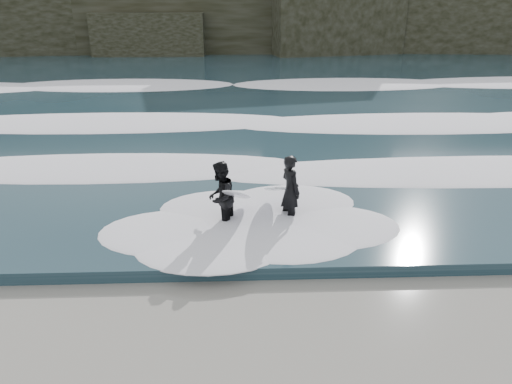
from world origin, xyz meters
TOP-DOWN VIEW (x-y plane):
  - ground at (0.00, 0.00)m, footprint 120.00×120.00m
  - sea at (0.00, 29.00)m, footprint 90.00×52.00m
  - headland at (0.00, 46.00)m, footprint 70.00×9.00m
  - foam_near at (0.00, 9.00)m, footprint 60.00×3.20m
  - foam_mid at (0.00, 16.00)m, footprint 60.00×4.00m
  - foam_far at (0.00, 25.00)m, footprint 60.00×4.80m
  - surfer_left at (1.12, 5.82)m, footprint 1.05×2.01m
  - surfer_right at (-0.58, 5.45)m, footprint 1.41×2.03m

SIDE VIEW (x-z plane):
  - ground at x=0.00m, z-range 0.00..0.00m
  - sea at x=0.00m, z-range 0.00..0.30m
  - foam_near at x=0.00m, z-range 0.30..0.50m
  - foam_mid at x=0.00m, z-range 0.30..0.54m
  - foam_far at x=0.00m, z-range 0.30..0.60m
  - surfer_right at x=-0.58m, z-range 0.01..1.88m
  - surfer_left at x=1.12m, z-range 0.01..1.92m
  - headland at x=0.00m, z-range 0.00..10.00m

